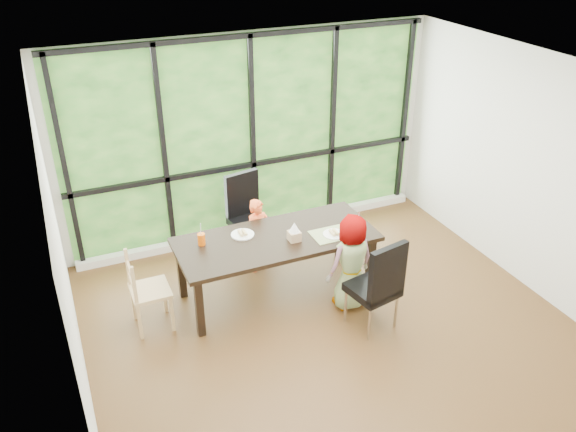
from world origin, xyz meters
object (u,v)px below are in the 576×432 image
object	(u,v)px
child_older	(351,262)
chair_interior_leather	(373,283)
chair_end_beech	(150,290)
tissue_box	(294,236)
plate_near	(334,234)
plate_far	(243,235)
child_toddler	(258,235)
dining_table	(277,266)
orange_cup	(201,239)
chair_window_leather	(251,217)
green_cup	(358,228)

from	to	relation	value
child_older	chair_interior_leather	bearing A→B (deg)	88.52
chair_end_beech	tissue_box	xyz separation A→B (m)	(1.60, -0.12, 0.35)
chair_end_beech	plate_near	size ratio (longest dim) A/B	3.59
chair_end_beech	plate_far	bearing A→B (deg)	-79.34
child_toddler	child_older	xyz separation A→B (m)	(0.66, -1.10, 0.09)
dining_table	orange_cup	xyz separation A→B (m)	(-0.80, 0.18, 0.44)
orange_cup	chair_interior_leather	bearing A→B (deg)	-36.76
chair_window_leather	child_toddler	size ratio (longest dim) A/B	1.14
chair_interior_leather	chair_end_beech	xyz separation A→B (m)	(-2.14, 0.93, -0.09)
orange_cup	tissue_box	xyz separation A→B (m)	(0.96, -0.32, -0.01)
child_older	dining_table	bearing A→B (deg)	-45.98
chair_window_leather	orange_cup	size ratio (longest dim) A/B	8.17
chair_window_leather	tissue_box	xyz separation A→B (m)	(0.13, -1.06, 0.26)
child_toddler	orange_cup	world-z (taller)	child_toddler
plate_near	green_cup	bearing A→B (deg)	-15.13
dining_table	chair_end_beech	world-z (taller)	chair_end_beech
chair_window_leather	plate_far	distance (m)	0.84
green_cup	tissue_box	bearing A→B (deg)	168.74
tissue_box	child_older	bearing A→B (deg)	-38.29
child_older	plate_near	world-z (taller)	child_older
child_toddler	plate_far	distance (m)	0.57
child_older	tissue_box	bearing A→B (deg)	-45.49
chair_interior_leather	dining_table	bearing A→B (deg)	-64.48
plate_near	green_cup	size ratio (longest dim) A/B	1.94
chair_end_beech	child_toddler	bearing A→B (deg)	-67.87
dining_table	chair_interior_leather	distance (m)	1.18
plate_far	plate_near	size ratio (longest dim) A/B	1.05
child_toddler	green_cup	size ratio (longest dim) A/B	7.32
chair_interior_leather	plate_far	size ratio (longest dim) A/B	4.11
tissue_box	green_cup	bearing A→B (deg)	-11.26
chair_window_leather	green_cup	xyz separation A→B (m)	(0.85, -1.20, 0.27)
plate_far	orange_cup	world-z (taller)	orange_cup
chair_end_beech	green_cup	xyz separation A→B (m)	(2.32, -0.27, 0.36)
plate_far	orange_cup	xyz separation A→B (m)	(-0.47, -0.01, 0.06)
chair_end_beech	plate_near	bearing A→B (deg)	-95.25
chair_window_leather	dining_table	bearing A→B (deg)	-103.14
child_toddler	orange_cup	size ratio (longest dim) A/B	7.16
child_older	tissue_box	distance (m)	0.68
chair_window_leather	child_toddler	distance (m)	0.36
chair_window_leather	tissue_box	bearing A→B (deg)	-94.27
chair_window_leather	plate_near	bearing A→B (deg)	-73.83
dining_table	child_older	world-z (taller)	child_older
child_toddler	plate_near	bearing A→B (deg)	-67.06
chair_window_leather	tissue_box	distance (m)	1.10
chair_interior_leather	chair_end_beech	bearing A→B (deg)	-34.65
orange_cup	dining_table	bearing A→B (deg)	-12.96
dining_table	green_cup	xyz separation A→B (m)	(0.88, -0.28, 0.44)
chair_end_beech	tissue_box	bearing A→B (deg)	-94.22
chair_interior_leather	child_older	xyz separation A→B (m)	(-0.04, 0.41, 0.03)
child_toddler	plate_near	size ratio (longest dim) A/B	3.77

